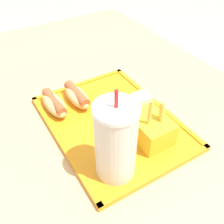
% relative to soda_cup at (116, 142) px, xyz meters
% --- Properties ---
extents(dining_table, '(1.34, 0.83, 0.77)m').
position_rel_soda_cup_xyz_m(dining_table, '(0.16, -0.09, -0.48)').
color(dining_table, tan).
rests_on(dining_table, ground_plane).
extents(food_tray, '(0.39, 0.29, 0.01)m').
position_rel_soda_cup_xyz_m(food_tray, '(0.13, -0.07, -0.09)').
color(food_tray, orange).
rests_on(food_tray, dining_table).
extents(soda_cup, '(0.08, 0.08, 0.21)m').
position_rel_soda_cup_xyz_m(soda_cup, '(0.00, 0.00, 0.00)').
color(soda_cup, silver).
rests_on(soda_cup, food_tray).
extents(hot_dog_far, '(0.12, 0.05, 0.04)m').
position_rel_soda_cup_xyz_m(hot_dog_far, '(0.25, 0.04, -0.06)').
color(hot_dog_far, '#DBB270').
rests_on(hot_dog_far, food_tray).
extents(hot_dog_near, '(0.11, 0.05, 0.04)m').
position_rel_soda_cup_xyz_m(hot_dog_near, '(0.25, -0.03, -0.06)').
color(hot_dog_near, '#DBB270').
rests_on(hot_dog_near, food_tray).
extents(fries_carton, '(0.10, 0.08, 0.12)m').
position_rel_soda_cup_xyz_m(fries_carton, '(0.04, -0.12, -0.06)').
color(fries_carton, gold).
rests_on(fries_carton, food_tray).
extents(sauce_cup_mayo, '(0.04, 0.04, 0.02)m').
position_rel_soda_cup_xyz_m(sauce_cup_mayo, '(0.17, -0.19, -0.08)').
color(sauce_cup_mayo, silver).
rests_on(sauce_cup_mayo, food_tray).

